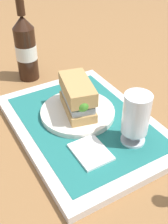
# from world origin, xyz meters

# --- Properties ---
(ground_plane) EXTENTS (3.00, 3.00, 0.00)m
(ground_plane) POSITION_xyz_m (0.00, 0.00, 0.00)
(ground_plane) COLOR olive
(tray) EXTENTS (0.44, 0.32, 0.02)m
(tray) POSITION_xyz_m (0.00, 0.00, 0.01)
(tray) COLOR silver
(tray) RESTS_ON ground_plane
(placemat) EXTENTS (0.38, 0.27, 0.00)m
(placemat) POSITION_xyz_m (0.00, 0.00, 0.02)
(placemat) COLOR #1E6B66
(placemat) RESTS_ON tray
(plate) EXTENTS (0.19, 0.19, 0.01)m
(plate) POSITION_xyz_m (-0.03, -0.00, 0.03)
(plate) COLOR silver
(plate) RESTS_ON placemat
(sandwich) EXTENTS (0.14, 0.09, 0.08)m
(sandwich) POSITION_xyz_m (-0.03, -0.00, 0.08)
(sandwich) COLOR tan
(sandwich) RESTS_ON plate
(beer_glass) EXTENTS (0.06, 0.06, 0.12)m
(beer_glass) POSITION_xyz_m (0.12, 0.06, 0.09)
(beer_glass) COLOR silver
(beer_glass) RESTS_ON placemat
(napkin_folded) EXTENTS (0.09, 0.07, 0.01)m
(napkin_folded) POSITION_xyz_m (0.10, -0.04, 0.02)
(napkin_folded) COLOR white
(napkin_folded) RESTS_ON placemat
(second_bottle) EXTENTS (0.07, 0.07, 0.27)m
(second_bottle) POSITION_xyz_m (-0.31, -0.03, 0.10)
(second_bottle) COLOR black
(second_bottle) RESTS_ON ground_plane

